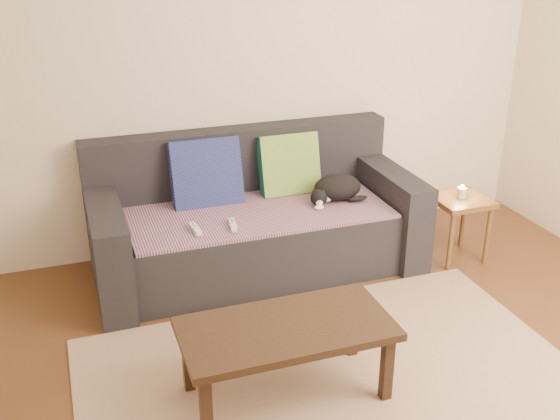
% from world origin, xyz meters
% --- Properties ---
extents(ground, '(4.50, 4.50, 0.00)m').
position_xyz_m(ground, '(0.00, 0.00, 0.00)').
color(ground, brown).
rests_on(ground, ground).
extents(back_wall, '(4.50, 0.04, 2.60)m').
position_xyz_m(back_wall, '(0.00, 2.00, 1.30)').
color(back_wall, beige).
rests_on(back_wall, ground).
extents(sofa, '(2.10, 0.94, 0.87)m').
position_xyz_m(sofa, '(0.00, 1.57, 0.31)').
color(sofa, '#232328').
rests_on(sofa, ground).
extents(throw_blanket, '(1.66, 0.74, 0.02)m').
position_xyz_m(throw_blanket, '(0.00, 1.48, 0.43)').
color(throw_blanket, '#3B2749').
rests_on(throw_blanket, sofa).
extents(cushion_navy, '(0.46, 0.23, 0.47)m').
position_xyz_m(cushion_navy, '(-0.27, 1.74, 0.63)').
color(cushion_navy, '#11144C').
rests_on(cushion_navy, throw_blanket).
extents(cushion_green, '(0.41, 0.20, 0.42)m').
position_xyz_m(cushion_green, '(0.30, 1.74, 0.63)').
color(cushion_green, '#0E5D49').
rests_on(cushion_green, throw_blanket).
extents(cat, '(0.41, 0.30, 0.17)m').
position_xyz_m(cat, '(0.54, 1.48, 0.52)').
color(cat, black).
rests_on(cat, throw_blanket).
extents(wii_remote_a, '(0.05, 0.15, 0.03)m').
position_xyz_m(wii_remote_a, '(-0.45, 1.31, 0.46)').
color(wii_remote_a, white).
rests_on(wii_remote_a, throw_blanket).
extents(wii_remote_b, '(0.06, 0.15, 0.03)m').
position_xyz_m(wii_remote_b, '(-0.22, 1.29, 0.46)').
color(wii_remote_b, white).
rests_on(wii_remote_b, throw_blanket).
extents(side_table, '(0.36, 0.36, 0.45)m').
position_xyz_m(side_table, '(1.34, 1.22, 0.37)').
color(side_table, brown).
rests_on(side_table, ground).
extents(candle, '(0.06, 0.06, 0.09)m').
position_xyz_m(candle, '(1.34, 1.22, 0.49)').
color(candle, beige).
rests_on(candle, side_table).
extents(rug, '(2.50, 1.80, 0.01)m').
position_xyz_m(rug, '(0.00, 0.15, 0.01)').
color(rug, tan).
rests_on(rug, ground).
extents(coffee_table, '(1.00, 0.50, 0.40)m').
position_xyz_m(coffee_table, '(-0.26, 0.24, 0.35)').
color(coffee_table, black).
rests_on(coffee_table, rug).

